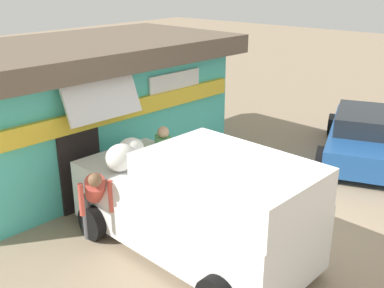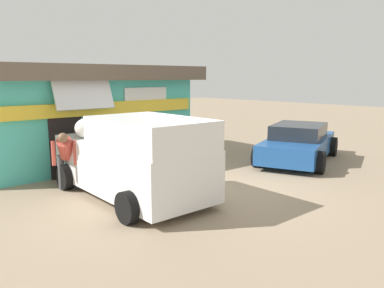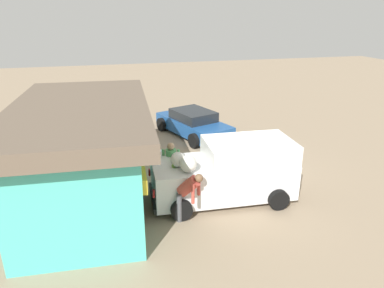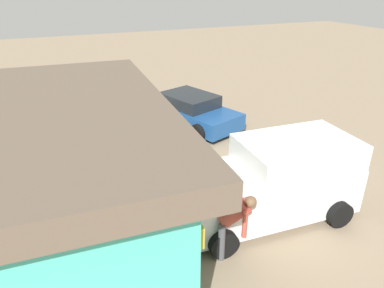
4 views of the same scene
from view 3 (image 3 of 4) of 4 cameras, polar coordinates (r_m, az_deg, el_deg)
ground_plane at (r=12.91m, az=6.77°, el=-4.51°), size 60.00×60.00×0.00m
storefront_bar at (r=10.79m, az=-17.17°, el=-1.32°), size 7.41×4.27×3.04m
delivery_van at (r=10.76m, az=5.80°, el=-4.37°), size 2.36×4.73×2.73m
parked_sedan at (r=16.44m, az=0.19°, el=3.39°), size 4.48×3.09×1.21m
vendor_standing at (r=11.12m, az=-3.44°, el=-3.19°), size 0.42×0.55×1.67m
customer_bending at (r=9.61m, az=-0.68°, el=-7.74°), size 0.70×0.74×1.46m
unloaded_banana_pile at (r=10.68m, az=-11.15°, el=-9.50°), size 0.76×0.79×0.38m
paint_bucket at (r=13.88m, az=-5.23°, el=-1.79°), size 0.28×0.28×0.36m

